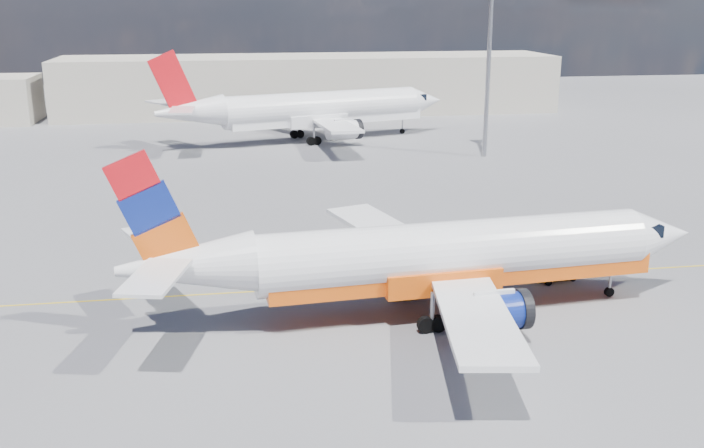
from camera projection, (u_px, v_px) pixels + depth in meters
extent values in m
plane|color=#58585C|center=(373.00, 305.00, 41.90)|extent=(240.00, 240.00, 0.00)
cube|color=gold|center=(363.00, 285.00, 44.74)|extent=(70.00, 0.15, 0.01)
cube|color=#BCB4A2|center=(310.00, 84.00, 112.71)|extent=(70.00, 14.00, 8.00)
cylinder|color=white|center=(453.00, 251.00, 40.03)|extent=(20.50, 4.77, 3.14)
cone|color=white|center=(659.00, 235.00, 42.81)|extent=(3.93, 3.43, 3.14)
cone|color=white|center=(186.00, 266.00, 36.84)|extent=(6.68, 3.49, 2.98)
cube|color=black|center=(639.00, 228.00, 42.37)|extent=(1.74, 2.24, 0.65)
cube|color=#E3540E|center=(461.00, 270.00, 40.43)|extent=(20.46, 4.21, 1.11)
cube|color=white|center=(391.00, 234.00, 45.97)|extent=(6.34, 11.45, 0.74)
cube|color=white|center=(476.00, 317.00, 33.90)|extent=(4.72, 11.42, 0.74)
cylinder|color=navy|center=(433.00, 257.00, 44.48)|extent=(3.46, 2.02, 1.75)
cylinder|color=navy|center=(493.00, 312.00, 36.73)|extent=(3.46, 2.02, 1.75)
cylinder|color=black|center=(458.00, 255.00, 44.82)|extent=(0.62, 1.97, 1.94)
cylinder|color=black|center=(522.00, 309.00, 37.07)|extent=(0.62, 1.97, 1.94)
cube|color=#E3540E|center=(151.00, 210.00, 35.74)|extent=(4.34, 0.63, 5.76)
cube|color=white|center=(154.00, 238.00, 39.11)|extent=(3.65, 5.04, 0.17)
cube|color=white|center=(155.00, 277.00, 33.59)|extent=(3.04, 4.96, 0.17)
cylinder|color=#919299|center=(611.00, 277.00, 42.76)|extent=(0.18, 0.18, 1.94)
cylinder|color=black|center=(609.00, 292.00, 43.01)|extent=(0.53, 0.26, 0.52)
cylinder|color=black|center=(404.00, 293.00, 42.47)|extent=(0.86, 0.42, 0.83)
cylinder|color=black|center=(432.00, 324.00, 38.33)|extent=(0.86, 0.42, 0.83)
cylinder|color=white|center=(322.00, 107.00, 89.86)|extent=(23.43, 10.04, 3.61)
cone|color=white|center=(426.00, 101.00, 95.61)|extent=(5.09, 4.66, 3.61)
cone|color=white|center=(189.00, 112.00, 83.35)|extent=(8.10, 5.38, 3.43)
cube|color=black|center=(415.00, 97.00, 94.83)|extent=(2.42, 2.85, 0.74)
cube|color=white|center=(326.00, 118.00, 90.42)|extent=(23.25, 9.42, 1.27)
cube|color=white|center=(286.00, 109.00, 95.90)|extent=(9.37, 12.71, 0.85)
cube|color=white|center=(336.00, 125.00, 83.02)|extent=(3.92, 12.87, 0.85)
cylinder|color=white|center=(310.00, 119.00, 94.76)|extent=(4.24, 3.01, 2.02)
cylinder|color=white|center=(344.00, 130.00, 86.48)|extent=(4.24, 3.01, 2.02)
cylinder|color=black|center=(323.00, 118.00, 95.47)|extent=(1.14, 2.29, 2.23)
cylinder|color=black|center=(358.00, 129.00, 87.19)|extent=(1.14, 2.29, 2.23)
cube|color=red|center=(173.00, 82.00, 81.80)|extent=(4.87, 1.71, 6.63)
cube|color=white|center=(167.00, 103.00, 85.44)|extent=(4.92, 5.70, 0.19)
cube|color=white|center=(182.00, 110.00, 79.55)|extent=(2.49, 5.37, 0.19)
cylinder|color=#919299|center=(402.00, 123.00, 94.97)|extent=(0.24, 0.24, 2.23)
cylinder|color=black|center=(402.00, 131.00, 95.25)|extent=(0.64, 0.41, 0.59)
cylinder|color=black|center=(297.00, 134.00, 92.11)|extent=(1.03, 0.66, 0.96)
cylinder|color=black|center=(314.00, 141.00, 87.69)|extent=(1.03, 0.66, 0.96)
cylinder|color=black|center=(535.00, 275.00, 45.72)|extent=(0.47, 0.28, 0.44)
cylinder|color=black|center=(548.00, 282.00, 44.65)|extent=(0.47, 0.28, 0.44)
cylinder|color=black|center=(559.00, 271.00, 46.41)|extent=(0.47, 0.28, 0.44)
cylinder|color=black|center=(573.00, 278.00, 45.35)|extent=(0.47, 0.28, 0.44)
cube|color=yellow|center=(554.00, 269.00, 45.41)|extent=(2.51, 1.78, 0.87)
cube|color=black|center=(549.00, 259.00, 45.04)|extent=(1.29, 1.29, 0.52)
cube|color=white|center=(466.00, 343.00, 37.20)|extent=(0.46, 0.46, 0.05)
cone|color=orange|center=(466.00, 337.00, 37.11)|extent=(0.39, 0.39, 0.59)
cylinder|color=#919299|center=(489.00, 57.00, 78.73)|extent=(0.45, 0.45, 20.33)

